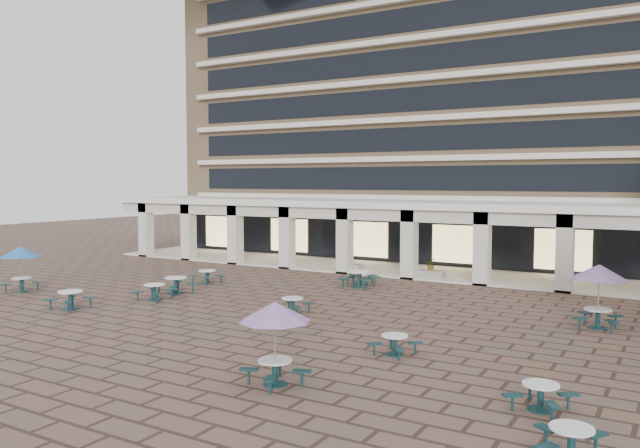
# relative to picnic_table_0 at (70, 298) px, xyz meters

# --- Properties ---
(ground) EXTENTS (120.00, 120.00, 0.00)m
(ground) POSITION_rel_picnic_table_0_xyz_m (7.42, 3.14, -0.48)
(ground) COLOR brown
(ground) RESTS_ON ground
(apartment_building) EXTENTS (40.00, 15.50, 25.20)m
(apartment_building) POSITION_rel_picnic_table_0_xyz_m (7.42, 28.61, 12.13)
(apartment_building) COLOR tan
(apartment_building) RESTS_ON ground
(retail_arcade) EXTENTS (42.00, 6.60, 4.40)m
(retail_arcade) POSITION_rel_picnic_table_0_xyz_m (7.42, 17.94, 2.52)
(retail_arcade) COLOR white
(retail_arcade) RESTS_ON ground
(picnic_table_0) EXTENTS (1.81, 1.81, 0.80)m
(picnic_table_0) POSITION_rel_picnic_table_0_xyz_m (0.00, 0.00, 0.00)
(picnic_table_0) COLOR #123136
(picnic_table_0) RESTS_ON ground
(picnic_table_2) EXTENTS (1.63, 1.63, 0.65)m
(picnic_table_2) POSITION_rel_picnic_table_0_xyz_m (15.25, 0.61, -0.08)
(picnic_table_2) COLOR #123136
(picnic_table_2) RESTS_ON ground
(picnic_table_3) EXTENTS (1.69, 1.69, 0.67)m
(picnic_table_3) POSITION_rel_picnic_table_0_xyz_m (21.42, -4.55, -0.07)
(picnic_table_3) COLOR #123136
(picnic_table_3) RESTS_ON ground
(picnic_table_4) EXTENTS (1.99, 1.99, 2.29)m
(picnic_table_4) POSITION_rel_picnic_table_0_xyz_m (-5.85, 1.57, 1.47)
(picnic_table_4) COLOR #123136
(picnic_table_4) RESTS_ON ground
(picnic_table_5) EXTENTS (2.02, 2.02, 0.81)m
(picnic_table_5) POSITION_rel_picnic_table_0_xyz_m (1.29, 5.20, 0.01)
(picnic_table_5) COLOR #123136
(picnic_table_5) RESTS_ON ground
(picnic_table_6) EXTENTS (2.01, 2.01, 2.32)m
(picnic_table_6) POSITION_rel_picnic_table_0_xyz_m (13.63, -3.83, 1.49)
(picnic_table_6) COLOR #123136
(picnic_table_6) RESTS_ON ground
(picnic_table_7) EXTENTS (1.71, 1.71, 0.67)m
(picnic_table_7) POSITION_rel_picnic_table_0_xyz_m (20.33, -2.06, -0.07)
(picnic_table_7) COLOR #123136
(picnic_table_7) RESTS_ON ground
(picnic_table_8) EXTENTS (1.76, 1.76, 0.73)m
(picnic_table_8) POSITION_rel_picnic_table_0_xyz_m (0.63, 8.30, -0.04)
(picnic_table_8) COLOR #123136
(picnic_table_8) RESTS_ON ground
(picnic_table_9) EXTENTS (1.88, 1.88, 0.76)m
(picnic_table_9) POSITION_rel_picnic_table_0_xyz_m (1.67, 3.38, -0.02)
(picnic_table_9) COLOR #123136
(picnic_table_9) RESTS_ON ground
(picnic_table_10) EXTENTS (1.58, 1.58, 0.69)m
(picnic_table_10) POSITION_rel_picnic_table_0_xyz_m (8.98, 4.12, -0.06)
(picnic_table_10) COLOR #123136
(picnic_table_10) RESTS_ON ground
(picnic_table_11) EXTENTS (2.12, 2.12, 2.45)m
(picnic_table_11) POSITION_rel_picnic_table_0_xyz_m (20.45, 7.93, 1.60)
(picnic_table_11) COLOR #123136
(picnic_table_11) RESTS_ON ground
(picnic_table_12) EXTENTS (1.90, 1.90, 0.74)m
(picnic_table_12) POSITION_rel_picnic_table_0_xyz_m (7.99, 12.35, -0.03)
(picnic_table_12) COLOR #123136
(picnic_table_12) RESTS_ON ground
(picnic_table_13) EXTENTS (1.95, 1.95, 0.86)m
(picnic_table_13) POSITION_rel_picnic_table_0_xyz_m (8.38, 11.45, 0.04)
(picnic_table_13) COLOR #123136
(picnic_table_13) RESTS_ON ground
(planter_left) EXTENTS (1.50, 0.61, 1.15)m
(planter_left) POSITION_rel_picnic_table_0_xyz_m (5.44, 16.04, -0.06)
(planter_left) COLOR gray
(planter_left) RESTS_ON ground
(planter_right) EXTENTS (1.50, 0.60, 1.21)m
(planter_right) POSITION_rel_picnic_table_0_xyz_m (10.68, 16.04, -0.01)
(planter_right) COLOR gray
(planter_right) RESTS_ON ground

